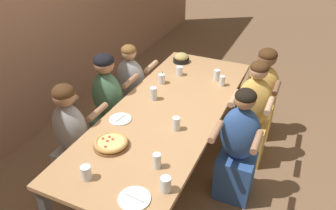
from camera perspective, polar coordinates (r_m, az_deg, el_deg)
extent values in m
plane|color=brown|center=(3.66, 0.00, -11.14)|extent=(18.00, 18.00, 0.00)
cube|color=#9E7056|center=(3.90, -26.10, 15.53)|extent=(10.00, 0.06, 3.20)
cube|color=tan|center=(3.19, 0.00, -1.07)|extent=(2.66, 1.01, 0.04)
cube|color=#4C4C51|center=(4.32, 12.39, 1.67)|extent=(0.07, 0.07, 0.74)
cube|color=#4C4C51|center=(4.54, 1.43, 4.04)|extent=(0.07, 0.07, 0.74)
cylinder|color=brown|center=(2.75, -9.85, -6.93)|extent=(0.29, 0.29, 0.02)
torus|color=tan|center=(2.74, -9.91, -6.41)|extent=(0.28, 0.28, 0.04)
cylinder|color=#E5C675|center=(2.74, -9.90, -6.52)|extent=(0.24, 0.24, 0.03)
cylinder|color=#C6422D|center=(2.77, -11.27, -5.74)|extent=(0.02, 0.02, 0.01)
cylinder|color=#C6422D|center=(2.78, -10.17, -5.45)|extent=(0.02, 0.02, 0.01)
cylinder|color=#C6422D|center=(2.74, -9.61, -5.89)|extent=(0.02, 0.02, 0.01)
cylinder|color=#C6422D|center=(2.73, -10.52, -6.18)|extent=(0.02, 0.02, 0.01)
cylinder|color=#C6422D|center=(2.68, -10.84, -7.13)|extent=(0.02, 0.02, 0.01)
cylinder|color=black|center=(4.14, 2.31, 7.81)|extent=(0.20, 0.20, 0.05)
cylinder|color=black|center=(4.26, 3.06, 8.68)|extent=(0.09, 0.02, 0.02)
ellipsoid|color=tan|center=(4.12, 2.32, 8.39)|extent=(0.18, 0.18, 0.10)
cylinder|color=white|center=(2.32, -5.89, -15.93)|extent=(0.23, 0.23, 0.01)
cube|color=#B7B7BC|center=(2.31, -5.90, -15.78)|extent=(0.03, 0.16, 0.01)
cylinder|color=white|center=(3.06, -8.30, -2.46)|extent=(0.21, 0.21, 0.01)
cube|color=#B7B7BC|center=(3.05, -8.31, -2.32)|extent=(0.15, 0.04, 0.01)
cylinder|color=silver|center=(3.62, -1.13, 4.59)|extent=(0.08, 0.08, 0.11)
cylinder|color=#1EA8DB|center=(3.62, -1.13, 4.38)|extent=(0.07, 0.07, 0.08)
cylinder|color=black|center=(3.62, -1.01, 4.89)|extent=(0.01, 0.02, 0.13)
cylinder|color=silver|center=(3.72, 8.47, 5.18)|extent=(0.07, 0.07, 0.12)
cylinder|color=silver|center=(2.49, -1.93, -9.69)|extent=(0.06, 0.06, 0.13)
cylinder|color=black|center=(2.51, -1.92, -10.16)|extent=(0.06, 0.06, 0.07)
cylinder|color=silver|center=(3.61, 9.39, 4.17)|extent=(0.06, 0.06, 0.11)
cylinder|color=silver|center=(2.48, -14.05, -11.36)|extent=(0.08, 0.08, 0.11)
cylinder|color=silver|center=(2.49, -13.97, -11.76)|extent=(0.07, 0.07, 0.06)
cylinder|color=silver|center=(2.87, 1.43, -3.26)|extent=(0.07, 0.07, 0.12)
cylinder|color=black|center=(2.89, 1.42, -3.73)|extent=(0.06, 0.06, 0.07)
cylinder|color=silver|center=(3.31, -2.56, 1.99)|extent=(0.07, 0.07, 0.13)
cylinder|color=black|center=(3.32, -2.55, 1.63)|extent=(0.07, 0.07, 0.08)
cylinder|color=silver|center=(3.79, 1.99, 5.96)|extent=(0.08, 0.08, 0.11)
cylinder|color=silver|center=(3.81, 1.98, 5.58)|extent=(0.07, 0.07, 0.05)
cylinder|color=silver|center=(2.32, -0.39, -13.64)|extent=(0.08, 0.08, 0.12)
cylinder|color=black|center=(2.34, -0.39, -14.00)|extent=(0.07, 0.07, 0.08)
cube|color=#99999E|center=(3.45, -15.40, -10.56)|extent=(0.32, 0.34, 0.47)
ellipsoid|color=#99999E|center=(3.15, -16.66, -3.93)|extent=(0.24, 0.36, 0.51)
sphere|color=#9E7051|center=(2.96, -17.69, 1.57)|extent=(0.20, 0.20, 0.20)
ellipsoid|color=#422814|center=(2.95, -17.80, 2.15)|extent=(0.20, 0.20, 0.14)
cylinder|color=#9E7051|center=(3.32, -17.04, 0.16)|extent=(0.28, 0.06, 0.06)
cylinder|color=#9E7051|center=(3.12, -12.20, -1.19)|extent=(0.28, 0.06, 0.06)
cube|color=#99999E|center=(4.16, -6.13, -1.28)|extent=(0.32, 0.34, 0.47)
ellipsoid|color=#99999E|center=(3.91, -6.54, 4.62)|extent=(0.24, 0.36, 0.50)
sphere|color=tan|center=(3.77, -6.84, 9.07)|extent=(0.17, 0.17, 0.17)
ellipsoid|color=brown|center=(3.76, -6.87, 9.49)|extent=(0.18, 0.18, 0.12)
cylinder|color=tan|center=(4.11, -7.27, 7.49)|extent=(0.28, 0.06, 0.06)
cylinder|color=tan|center=(3.95, -2.97, 6.70)|extent=(0.28, 0.06, 0.06)
cube|color=gold|center=(4.21, 15.29, -1.89)|extent=(0.32, 0.34, 0.47)
ellipsoid|color=gold|center=(3.98, 16.22, 3.62)|extent=(0.24, 0.36, 0.45)
sphere|color=brown|center=(3.84, 16.94, 7.88)|extent=(0.21, 0.21, 0.21)
ellipsoid|color=#422814|center=(3.83, 17.03, 8.38)|extent=(0.21, 0.21, 0.15)
cylinder|color=brown|center=(3.75, 18.40, 2.86)|extent=(0.28, 0.06, 0.06)
cylinder|color=brown|center=(3.78, 13.32, 3.97)|extent=(0.28, 0.06, 0.06)
cube|color=#477556|center=(3.82, -9.75, -4.95)|extent=(0.32, 0.34, 0.47)
ellipsoid|color=#477556|center=(3.54, -10.49, 1.61)|extent=(0.24, 0.36, 0.55)
sphere|color=#9E7051|center=(3.37, -11.10, 7.04)|extent=(0.21, 0.21, 0.21)
ellipsoid|color=black|center=(3.36, -11.16, 7.59)|extent=(0.21, 0.21, 0.14)
cylinder|color=#9E7051|center=(3.73, -11.13, 5.13)|extent=(0.28, 0.06, 0.06)
cylinder|color=#9E7051|center=(3.55, -6.55, 4.17)|extent=(0.28, 0.06, 0.06)
cube|color=gold|center=(3.77, 13.72, -6.07)|extent=(0.32, 0.34, 0.47)
ellipsoid|color=gold|center=(3.49, 14.77, 0.53)|extent=(0.24, 0.36, 0.55)
sphere|color=tan|center=(3.32, 15.62, 5.85)|extent=(0.18, 0.18, 0.18)
ellipsoid|color=#422814|center=(3.31, 15.69, 6.34)|extent=(0.18, 0.18, 0.13)
cylinder|color=tan|center=(3.24, 17.26, -0.12)|extent=(0.28, 0.06, 0.06)
cylinder|color=tan|center=(3.28, 11.42, 1.18)|extent=(0.28, 0.06, 0.06)
cube|color=#2D5193|center=(3.32, 11.46, -11.94)|extent=(0.32, 0.34, 0.47)
ellipsoid|color=#2D5193|center=(2.99, 12.49, -4.92)|extent=(0.24, 0.36, 0.55)
sphere|color=#9E7051|center=(2.80, 13.33, 0.97)|extent=(0.18, 0.18, 0.18)
ellipsoid|color=black|center=(2.78, 13.41, 1.53)|extent=(0.18, 0.18, 0.13)
cylinder|color=#9E7051|center=(2.75, 15.23, -6.21)|extent=(0.28, 0.06, 0.06)
cylinder|color=#9E7051|center=(2.79, 8.37, -4.58)|extent=(0.28, 0.06, 0.06)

